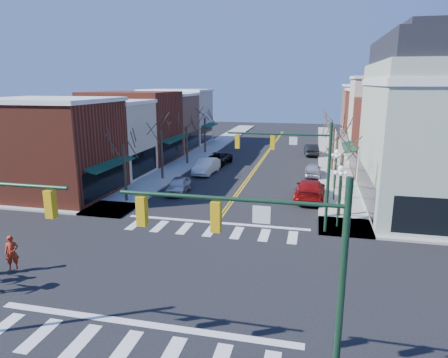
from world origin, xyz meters
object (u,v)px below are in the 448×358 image
Objects in this scene: car_right_near at (310,190)px; car_right_far at (311,150)px; lamppost_midblock at (336,166)px; pedestrian_red_a at (12,253)px; car_left_near at (178,185)px; car_left_far at (217,159)px; car_left_mid at (206,166)px; lamppost_corner at (340,186)px; car_right_mid at (313,170)px.

car_right_far is at bearing -86.95° from car_right_near.
lamppost_midblock is 2.87m from car_right_near.
car_right_near is at bearing 17.51° from pedestrian_red_a.
car_right_far is (11.18, 21.96, 0.08)m from car_left_near.
car_left_far is at bearing 83.76° from car_left_near.
car_left_mid is at bearing 50.01° from pedestrian_red_a.
car_right_near is 1.24× the size of car_right_far.
pedestrian_red_a is (-16.63, -10.29, -1.90)m from lamppost_corner.
car_right_mid is (-1.80, 8.88, -2.25)m from lamppost_midblock.
car_left_mid is 1.06× the size of car_right_far.
car_left_near is 16.65m from pedestrian_red_a.
car_right_near reaches higher than car_left_near.
car_left_mid is 0.96× the size of car_left_far.
pedestrian_red_a is at bearing 51.42° from car_right_near.
car_left_mid is 11.27m from car_right_mid.
car_left_far is 29.56m from pedestrian_red_a.
car_right_far is at bearing 37.79° from pedestrian_red_a.
car_left_far is at bearing 124.32° from lamppost_corner.
pedestrian_red_a reaches higher than car_right_near.
pedestrian_red_a is at bearing 62.57° from car_right_far.
car_right_near is at bearing -41.09° from car_left_far.
car_left_far is at bearing -18.31° from car_right_mid.
lamppost_corner is at bearing -29.00° from car_left_near.
pedestrian_red_a reaches higher than car_left_near.
car_left_near is (-13.36, -0.46, -2.26)m from lamppost_midblock.
car_left_far is at bearing 93.32° from car_left_mid.
lamppost_midblock reaches higher than car_left_mid.
lamppost_midblock is 9.33m from car_right_mid.
car_right_far reaches higher than car_left_near.
lamppost_midblock is at bearing 177.94° from car_right_near.
car_left_far is (0.00, 4.93, -0.10)m from car_left_mid.
car_left_far is 1.24× the size of car_right_mid.
lamppost_midblock is 1.06× the size of car_left_near.
lamppost_corner is 0.92× the size of car_right_far.
pedestrian_red_a is at bearing -148.27° from lamppost_corner.
pedestrian_red_a reaches higher than car_left_mid.
lamppost_corner reaches higher than car_left_mid.
car_right_far is at bearing 58.34° from car_left_near.
car_right_far is 2.58× the size of pedestrian_red_a.
lamppost_corner is 0.87× the size of car_left_mid.
car_left_mid is at bearing 132.65° from lamppost_corner.
car_right_far is (-0.25, 21.35, -0.07)m from car_right_near.
car_right_near is at bearing 88.99° from car_right_mid.
car_right_near is (-1.93, 6.65, -2.12)m from lamppost_corner.
pedestrian_red_a is at bearing 59.79° from car_right_mid.
lamppost_midblock is 2.38× the size of pedestrian_red_a.
lamppost_corner and lamppost_midblock have the same top height.
pedestrian_red_a is (-3.63, -24.40, 0.24)m from car_left_mid.
car_left_mid is 2.73× the size of pedestrian_red_a.
car_left_near is 24.65m from car_right_far.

